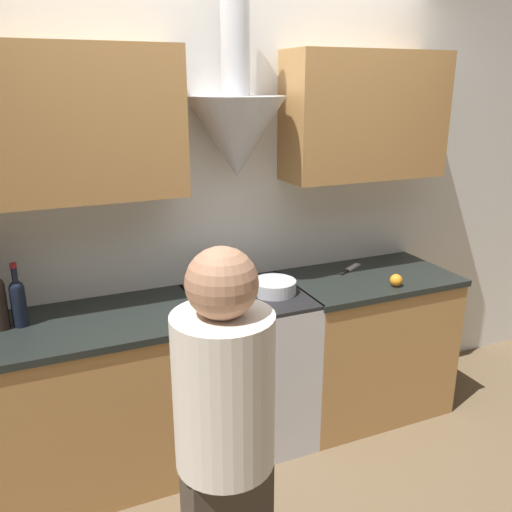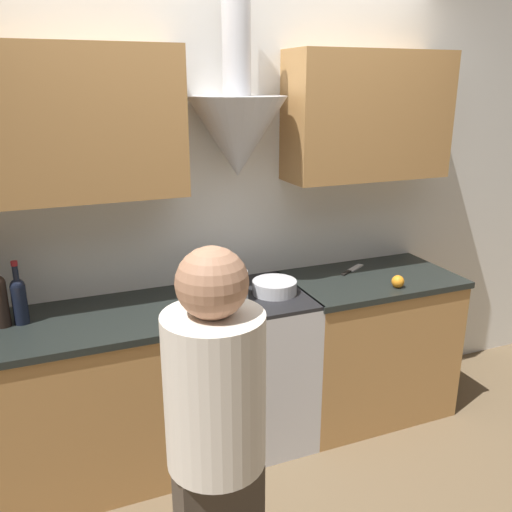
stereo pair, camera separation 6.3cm
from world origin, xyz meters
TOP-DOWN VIEW (x-y plane):
  - ground_plane at (0.00, 0.00)m, footprint 12.00×12.00m
  - wall_back at (-0.11, 0.57)m, footprint 8.40×0.52m
  - counter_left at (-1.09, 0.30)m, footprint 1.59×0.62m
  - counter_right at (0.78, 0.30)m, footprint 0.98×0.62m
  - stove_range at (0.00, 0.30)m, footprint 0.61×0.60m
  - wine_bottle_7 at (-1.13, 0.37)m, footprint 0.07×0.07m
  - stock_pot at (-0.14, 0.28)m, footprint 0.23×0.23m
  - mixing_bowl at (0.14, 0.27)m, footprint 0.24×0.24m
  - orange_fruit at (0.81, 0.09)m, footprint 0.07×0.07m
  - chefs_knife at (0.73, 0.44)m, footprint 0.22×0.15m
  - person_foreground_left at (-0.56, -0.83)m, footprint 0.32×0.32m

SIDE VIEW (x-z plane):
  - ground_plane at x=0.00m, z-range 0.00..0.00m
  - counter_left at x=-1.09m, z-range 0.00..0.89m
  - counter_right at x=0.78m, z-range 0.00..0.89m
  - stove_range at x=0.00m, z-range 0.00..0.89m
  - person_foreground_left at x=-0.56m, z-range 0.09..1.63m
  - chefs_knife at x=0.73m, z-range 0.89..0.90m
  - orange_fruit at x=0.81m, z-range 0.89..0.96m
  - mixing_bowl at x=0.14m, z-range 0.89..0.96m
  - stock_pot at x=-0.14m, z-range 0.89..1.04m
  - wine_bottle_7 at x=-1.13m, z-range 0.86..1.17m
  - wall_back at x=-0.11m, z-range 0.17..2.77m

